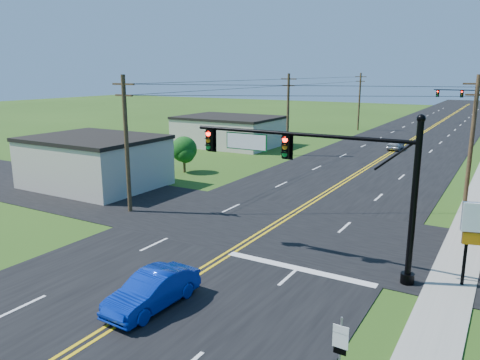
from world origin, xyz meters
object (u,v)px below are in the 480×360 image
Objects in this scene: signal_mast_far at (467,99)px; route_sign at (340,342)px; blue_car at (153,291)px; signal_mast_main at (316,169)px.

route_sign is at bearing -87.23° from signal_mast_far.
route_sign reaches higher than blue_car.
signal_mast_main is 9.20m from blue_car.
blue_car is at bearing -117.45° from signal_mast_main.
blue_car is at bearing 178.77° from route_sign.
signal_mast_far is 79.53m from blue_car.
signal_mast_far is 2.54× the size of blue_car.
signal_mast_main is 5.68× the size of route_sign.
route_sign is at bearing -62.90° from signal_mast_main.
signal_mast_main reaches higher than blue_car.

